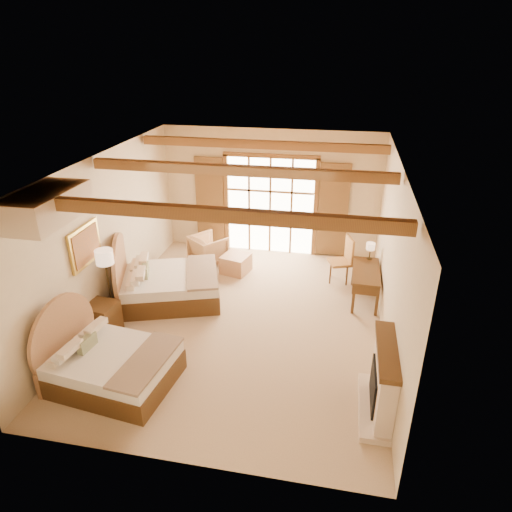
% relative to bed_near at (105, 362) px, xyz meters
% --- Properties ---
extents(floor, '(7.00, 7.00, 0.00)m').
position_rel_bed_near_xyz_m(floor, '(1.77, 2.18, -0.38)').
color(floor, tan).
rests_on(floor, ground).
extents(wall_back, '(5.50, 0.00, 5.50)m').
position_rel_bed_near_xyz_m(wall_back, '(1.77, 5.68, 1.22)').
color(wall_back, beige).
rests_on(wall_back, ground).
extents(wall_left, '(0.00, 7.00, 7.00)m').
position_rel_bed_near_xyz_m(wall_left, '(-0.98, 2.18, 1.22)').
color(wall_left, beige).
rests_on(wall_left, ground).
extents(wall_right, '(0.00, 7.00, 7.00)m').
position_rel_bed_near_xyz_m(wall_right, '(4.52, 2.18, 1.22)').
color(wall_right, beige).
rests_on(wall_right, ground).
extents(ceiling, '(7.00, 7.00, 0.00)m').
position_rel_bed_near_xyz_m(ceiling, '(1.77, 2.18, 2.82)').
color(ceiling, '#B97A39').
rests_on(ceiling, ground).
extents(ceiling_beams, '(5.39, 4.60, 0.18)m').
position_rel_bed_near_xyz_m(ceiling_beams, '(1.77, 2.18, 2.70)').
color(ceiling_beams, brown).
rests_on(ceiling_beams, ceiling).
extents(french_doors, '(3.95, 0.08, 2.60)m').
position_rel_bed_near_xyz_m(french_doors, '(1.77, 5.62, 0.87)').
color(french_doors, white).
rests_on(french_doors, ground).
extents(fireplace, '(0.46, 1.40, 1.16)m').
position_rel_bed_near_xyz_m(fireplace, '(4.37, 0.18, 0.13)').
color(fireplace, beige).
rests_on(fireplace, ground).
extents(painting, '(0.06, 0.95, 0.75)m').
position_rel_bed_near_xyz_m(painting, '(-0.93, 1.43, 1.37)').
color(painting, gold).
rests_on(painting, wall_left).
extents(canopy_valance, '(0.70, 1.40, 0.45)m').
position_rel_bed_near_xyz_m(canopy_valance, '(-0.63, 0.18, 2.57)').
color(canopy_valance, '#F4E1C4').
rests_on(canopy_valance, ceiling).
extents(bed_near, '(2.07, 1.66, 1.25)m').
position_rel_bed_near_xyz_m(bed_near, '(0.00, 0.00, 0.00)').
color(bed_near, '#4F3618').
rests_on(bed_near, floor).
extents(bed_far, '(2.53, 2.13, 1.36)m').
position_rel_bed_near_xyz_m(bed_far, '(-0.06, 2.70, 0.03)').
color(bed_far, '#4F3618').
rests_on(bed_far, floor).
extents(nightstand, '(0.59, 0.59, 0.63)m').
position_rel_bed_near_xyz_m(nightstand, '(-0.72, 1.27, -0.06)').
color(nightstand, '#4F3618').
rests_on(nightstand, floor).
extents(floor_lamp, '(0.33, 0.33, 1.57)m').
position_rel_bed_near_xyz_m(floor_lamp, '(-0.73, 1.66, 0.96)').
color(floor_lamp, '#332915').
rests_on(floor_lamp, floor).
extents(armchair, '(1.11, 1.11, 0.73)m').
position_rel_bed_near_xyz_m(armchair, '(0.38, 4.62, -0.01)').
color(armchair, tan).
rests_on(armchair, floor).
extents(ottoman, '(0.74, 0.74, 0.44)m').
position_rel_bed_near_xyz_m(ottoman, '(1.18, 4.25, -0.16)').
color(ottoman, '#BA7857').
rests_on(ottoman, floor).
extents(desk, '(0.59, 1.33, 0.71)m').
position_rel_bed_near_xyz_m(desk, '(4.20, 3.51, 0.00)').
color(desk, '#4F3618').
rests_on(desk, floor).
extents(desk_chair, '(0.62, 0.60, 1.08)m').
position_rel_bed_near_xyz_m(desk_chair, '(3.66, 4.28, -0.04)').
color(desk_chair, '#B07634').
rests_on(desk_chair, floor).
extents(desk_lamp, '(0.19, 0.19, 0.38)m').
position_rel_bed_near_xyz_m(desk_lamp, '(4.27, 4.09, 0.62)').
color(desk_lamp, '#332915').
rests_on(desk_lamp, desk).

